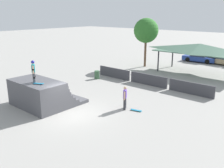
# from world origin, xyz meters

# --- Properties ---
(ground_plane) EXTENTS (160.00, 160.00, 0.00)m
(ground_plane) POSITION_xyz_m (0.00, 0.00, 0.00)
(ground_plane) COLOR gray
(quarter_pipe_ramp) EXTENTS (4.31, 4.25, 1.96)m
(quarter_pipe_ramp) POSITION_xyz_m (-2.91, -0.40, 0.87)
(quarter_pipe_ramp) COLOR #4C4C51
(quarter_pipe_ramp) RESTS_ON ground
(skater_on_deck) EXTENTS (0.63, 0.52, 1.59)m
(skater_on_deck) POSITION_xyz_m (-2.56, -1.10, 2.88)
(skater_on_deck) COLOR #4C4C51
(skater_on_deck) RESTS_ON quarter_pipe_ramp
(skateboard_on_deck) EXTENTS (0.79, 0.50, 0.09)m
(skateboard_on_deck) POSITION_xyz_m (-2.03, -1.11, 2.02)
(skateboard_on_deck) COLOR blue
(skateboard_on_deck) RESTS_ON quarter_pipe_ramp
(bystander_walking) EXTENTS (0.44, 0.64, 1.68)m
(bystander_walking) POSITION_xyz_m (2.22, 3.08, 0.94)
(bystander_walking) COLOR #2D2D33
(bystander_walking) RESTS_ON ground
(skateboard_on_ground) EXTENTS (0.84, 0.39, 0.09)m
(skateboard_on_ground) POSITION_xyz_m (3.06, 3.28, 0.06)
(skateboard_on_ground) COLOR green
(skateboard_on_ground) RESTS_ON ground
(barrier_fence) EXTENTS (12.54, 0.12, 1.05)m
(barrier_fence) POSITION_xyz_m (0.13, 9.40, 0.53)
(barrier_fence) COLOR #3D3D42
(barrier_fence) RESTS_ON ground
(pavilion_shelter) EXTENTS (9.75, 4.14, 3.41)m
(pavilion_shelter) POSITION_xyz_m (1.92, 16.88, 2.90)
(pavilion_shelter) COLOR #2D2D33
(pavilion_shelter) RESTS_ON ground
(tree_beside_pavilion) EXTENTS (3.05, 3.05, 6.07)m
(tree_beside_pavilion) POSITION_xyz_m (-4.90, 16.39, 4.52)
(tree_beside_pavilion) COLOR brown
(tree_beside_pavilion) RESTS_ON ground
(trash_bin) EXTENTS (0.52, 0.52, 0.85)m
(trash_bin) POSITION_xyz_m (-5.25, 7.90, 0.42)
(trash_bin) COLOR #385B3D
(trash_bin) RESTS_ON ground
(parked_car_blue) EXTENTS (4.55, 1.89, 1.27)m
(parked_car_blue) POSITION_xyz_m (-0.82, 23.91, 0.60)
(parked_car_blue) COLOR navy
(parked_car_blue) RESTS_ON ground
(parked_car_tan) EXTENTS (4.19, 2.11, 1.27)m
(parked_car_tan) POSITION_xyz_m (2.20, 24.23, 0.60)
(parked_car_tan) COLOR tan
(parked_car_tan) RESTS_ON ground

